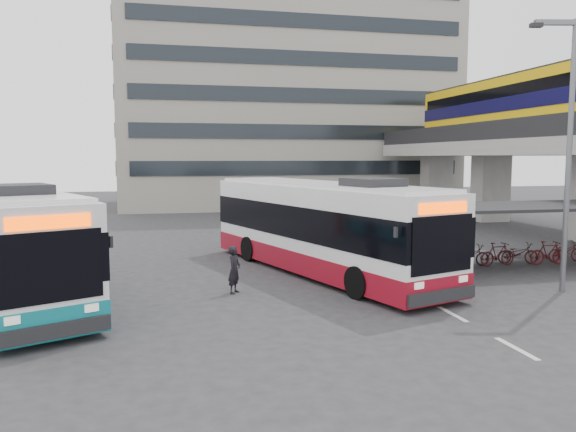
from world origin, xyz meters
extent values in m
plane|color=#28282B|center=(0.00, 0.00, 0.00)|extent=(120.00, 120.00, 0.00)
cube|color=gray|center=(17.00, 18.00, 2.30)|extent=(2.20, 1.60, 4.60)
cube|color=gray|center=(17.00, 26.00, 2.30)|extent=(2.20, 1.60, 4.60)
cube|color=gray|center=(17.00, 12.00, 5.05)|extent=(8.00, 32.00, 0.90)
cube|color=black|center=(13.25, 12.00, 6.05)|extent=(0.35, 32.00, 1.10)
cube|color=#E5B30D|center=(17.00, 15.43, 7.60)|extent=(2.90, 20.00, 3.90)
cube|color=#0B0934|center=(17.00, 15.43, 7.80)|extent=(2.98, 20.02, 0.90)
cube|color=black|center=(17.00, 15.43, 8.60)|extent=(2.96, 19.20, 0.70)
cube|color=black|center=(17.00, 15.43, 9.55)|extent=(2.70, 19.60, 0.25)
cylinder|color=#595B60|center=(3.70, 4.80, 1.20)|extent=(0.12, 0.12, 2.40)
cylinder|color=#595B60|center=(3.70, 1.20, 1.20)|extent=(0.12, 0.12, 2.40)
cube|color=black|center=(8.50, 3.00, 2.48)|extent=(10.00, 4.00, 0.12)
imported|color=black|center=(4.50, 3.00, 0.45)|extent=(1.71, 0.60, 0.90)
imported|color=black|center=(5.64, 3.00, 0.50)|extent=(1.66, 0.47, 1.00)
imported|color=black|center=(6.79, 3.00, 0.45)|extent=(1.71, 0.60, 0.90)
imported|color=black|center=(7.93, 3.00, 0.50)|extent=(1.66, 0.47, 1.00)
imported|color=#350C0F|center=(9.07, 3.00, 0.45)|extent=(1.71, 0.60, 0.90)
imported|color=#3F0C0F|center=(10.21, 3.00, 0.50)|extent=(1.66, 0.47, 1.00)
imported|color=#490C0F|center=(11.36, 3.00, 0.45)|extent=(1.71, 0.60, 0.90)
cube|color=gray|center=(6.00, 36.00, 12.50)|extent=(30.00, 15.00, 25.00)
cube|color=beige|center=(2.50, -6.00, 0.01)|extent=(0.15, 1.60, 0.01)
cube|color=beige|center=(2.50, -3.00, 0.01)|extent=(0.15, 1.60, 0.01)
cube|color=beige|center=(2.50, 0.00, 0.01)|extent=(0.15, 1.60, 0.01)
cube|color=white|center=(0.39, 3.53, 1.94)|extent=(6.51, 12.98, 2.93)
cube|color=maroon|center=(0.39, 3.53, 0.59)|extent=(6.56, 13.03, 0.80)
cube|color=black|center=(0.39, 3.53, 2.07)|extent=(6.57, 13.02, 1.22)
cube|color=#FF4600|center=(2.36, -2.54, 3.03)|extent=(1.83, 0.66, 0.32)
cube|color=black|center=(1.38, 0.49, 3.64)|extent=(2.07, 2.12, 0.30)
cylinder|color=black|center=(0.44, -0.75, 0.53)|extent=(0.63, 1.11, 1.06)
cylinder|color=black|center=(0.51, 7.32, 0.53)|extent=(0.63, 1.11, 1.06)
cube|color=#0D707B|center=(-10.75, 2.16, 0.58)|extent=(7.76, 12.67, 0.79)
cube|color=#FF4600|center=(-8.12, -3.59, 3.00)|extent=(1.74, 0.86, 0.32)
cube|color=black|center=(-9.44, -0.71, 3.61)|extent=(2.17, 2.21, 0.30)
cylinder|color=black|center=(-11.08, 5.91, 0.53)|extent=(0.73, 1.09, 1.05)
imported|color=black|center=(-3.29, 0.89, 0.79)|extent=(0.63, 0.69, 1.58)
cylinder|color=#595B60|center=(7.50, -1.29, 4.45)|extent=(0.18, 0.18, 8.89)
cube|color=#595B60|center=(6.85, -1.15, 8.78)|extent=(1.34, 0.44, 0.17)
cube|color=black|center=(6.25, -1.03, 8.69)|extent=(0.42, 0.28, 0.13)
cube|color=#A71C0A|center=(-11.56, 8.51, 1.35)|extent=(0.56, 0.25, 2.70)
cube|color=white|center=(-11.56, 8.51, 2.05)|extent=(0.58, 0.13, 0.54)
camera|label=1|loc=(-5.57, -17.30, 4.49)|focal=35.00mm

